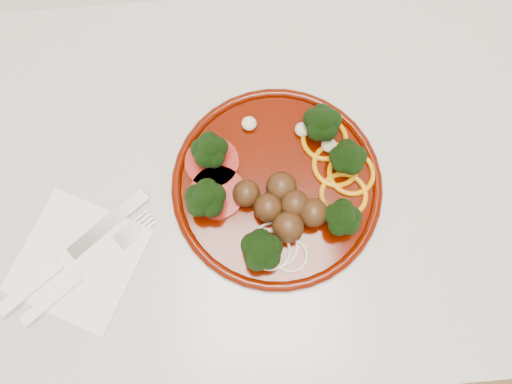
{
  "coord_description": "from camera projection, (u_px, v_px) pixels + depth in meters",
  "views": [
    {
      "loc": [
        0.21,
        1.49,
        1.57
      ],
      "look_at": [
        0.22,
        1.67,
        0.92
      ],
      "focal_mm": 35.0,
      "sensor_mm": 36.0,
      "label": 1
    }
  ],
  "objects": [
    {
      "name": "napkin",
      "position": [
        78.0,
        260.0,
        0.67
      ],
      "size": [
        0.21,
        0.21,
        0.0
      ],
      "primitive_type": "cube",
      "rotation": [
        0.0,
        0.0,
        1.08
      ],
      "color": "white",
      "rests_on": "counter"
    },
    {
      "name": "plate",
      "position": [
        279.0,
        186.0,
        0.68
      ],
      "size": [
        0.29,
        0.29,
        0.07
      ],
      "rotation": [
        0.0,
        0.0,
        -0.14
      ],
      "color": "#410900",
      "rests_on": "counter"
    },
    {
      "name": "counter",
      "position": [
        158.0,
        243.0,
        1.14
      ],
      "size": [
        2.4,
        0.6,
        0.9
      ],
      "color": "beige",
      "rests_on": "ground"
    },
    {
      "name": "fork",
      "position": [
        67.0,
        286.0,
        0.66
      ],
      "size": [
        0.18,
        0.14,
        0.01
      ],
      "rotation": [
        0.0,
        0.0,
        0.65
      ],
      "color": "white",
      "rests_on": "napkin"
    },
    {
      "name": "knife",
      "position": [
        56.0,
        266.0,
        0.66
      ],
      "size": [
        0.2,
        0.16,
        0.01
      ],
      "rotation": [
        0.0,
        0.0,
        0.65
      ],
      "color": "silver",
      "rests_on": "napkin"
    }
  ]
}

